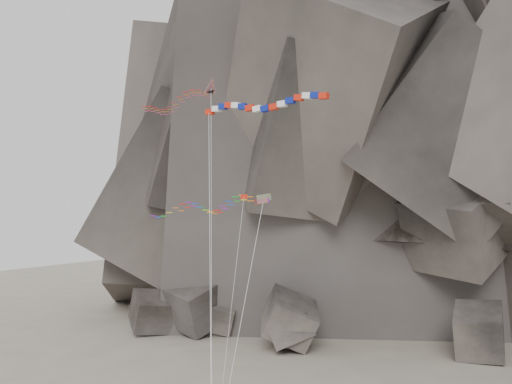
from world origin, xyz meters
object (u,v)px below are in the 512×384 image
at_px(banner_kite, 262,106).
at_px(pennant_kite, 237,251).
at_px(delta_kite, 172,103).
at_px(parafoil_kite, 201,207).

distance_m(banner_kite, pennant_kite, 10.45).
xyz_separation_m(delta_kite, parafoil_kite, (5.12, -3.17, -9.55)).
bearing_deg(delta_kite, banner_kite, -13.72).
height_order(banner_kite, parafoil_kite, banner_kite).
xyz_separation_m(banner_kite, pennant_kite, (-1.75, -0.39, -10.29)).
relative_size(banner_kite, pennant_kite, 1.39).
xyz_separation_m(delta_kite, pennant_kite, (10.70, -7.19, -12.77)).
bearing_deg(pennant_kite, banner_kite, -15.96).
bearing_deg(delta_kite, pennant_kite, -18.96).
relative_size(delta_kite, parafoil_kite, 1.59).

